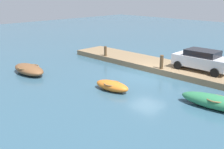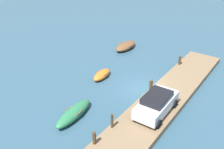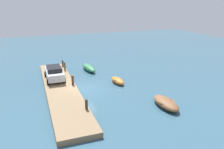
{
  "view_description": "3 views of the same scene",
  "coord_description": "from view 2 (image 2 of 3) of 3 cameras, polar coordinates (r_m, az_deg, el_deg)",
  "views": [
    {
      "loc": [
        -12.09,
        16.14,
        6.2
      ],
      "look_at": [
        0.64,
        3.28,
        0.68
      ],
      "focal_mm": 43.6,
      "sensor_mm": 36.0,
      "label": 1
    },
    {
      "loc": [
        -17.7,
        -9.15,
        12.33
      ],
      "look_at": [
        -0.36,
        3.05,
        0.74
      ],
      "focal_mm": 41.88,
      "sensor_mm": 36.0,
      "label": 2
    },
    {
      "loc": [
        22.84,
        -4.94,
        9.42
      ],
      "look_at": [
        -1.14,
        3.84,
        0.89
      ],
      "focal_mm": 35.87,
      "sensor_mm": 36.0,
      "label": 3
    }
  ],
  "objects": [
    {
      "name": "dock_platform",
      "position": [
        22.47,
        12.06,
        -4.62
      ],
      "size": [
        19.38,
        3.27,
        0.46
      ],
      "primitive_type": "cube",
      "color": "#846B4C",
      "rests_on": "ground_plane"
    },
    {
      "name": "parked_car",
      "position": [
        19.52,
        9.69,
        -6.21
      ],
      "size": [
        4.2,
        2.09,
        1.58
      ],
      "rotation": [
        0.0,
        0.0,
        0.01
      ],
      "color": "silver",
      "rests_on": "dock_platform"
    },
    {
      "name": "mooring_post_mid_west",
      "position": [
        18.09,
        0.01,
        -10.08
      ],
      "size": [
        0.19,
        0.19,
        1.09
      ],
      "primitive_type": "cylinder",
      "color": "#47331E",
      "rests_on": "dock_platform"
    },
    {
      "name": "ground_plane",
      "position": [
        23.43,
        6.63,
        -3.3
      ],
      "size": [
        84.0,
        84.0,
        0.0
      ],
      "primitive_type": "plane",
      "color": "#33566B"
    },
    {
      "name": "mooring_post_west",
      "position": [
        16.98,
        -3.88,
        -13.67
      ],
      "size": [
        0.24,
        0.24,
        0.9
      ],
      "primitive_type": "cylinder",
      "color": "#47331E",
      "rests_on": "dock_platform"
    },
    {
      "name": "mooring_post_east",
      "position": [
        27.33,
        14.57,
        3.01
      ],
      "size": [
        0.24,
        0.24,
        0.91
      ],
      "primitive_type": "cylinder",
      "color": "#47331E",
      "rests_on": "dock_platform"
    },
    {
      "name": "mooring_post_mid_east",
      "position": [
        22.14,
        8.48,
        -2.46
      ],
      "size": [
        0.27,
        0.27,
        1.07
      ],
      "primitive_type": "cylinder",
      "color": "#47331E",
      "rests_on": "dock_platform"
    },
    {
      "name": "rowboat_brown",
      "position": [
        31.37,
        3.0,
        6.25
      ],
      "size": [
        3.54,
        1.6,
        0.76
      ],
      "rotation": [
        0.0,
        0.0,
        -0.01
      ],
      "color": "brown",
      "rests_on": "ground_plane"
    },
    {
      "name": "dinghy_orange",
      "position": [
        25.0,
        -2.23,
        -0.02
      ],
      "size": [
        2.61,
        1.27,
        0.65
      ],
      "rotation": [
        0.0,
        0.0,
        0.11
      ],
      "color": "orange",
      "rests_on": "ground_plane"
    },
    {
      "name": "rowboat_green",
      "position": [
        20.0,
        -8.36,
        -8.31
      ],
      "size": [
        4.07,
        1.54,
        0.79
      ],
      "rotation": [
        0.0,
        0.0,
        0.11
      ],
      "color": "#2D7A4C",
      "rests_on": "ground_plane"
    }
  ]
}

